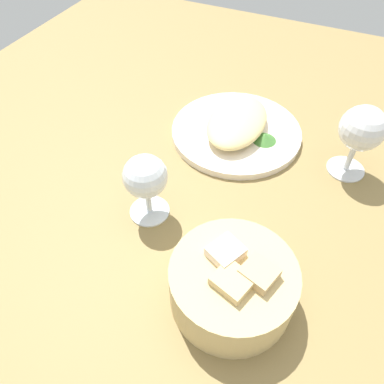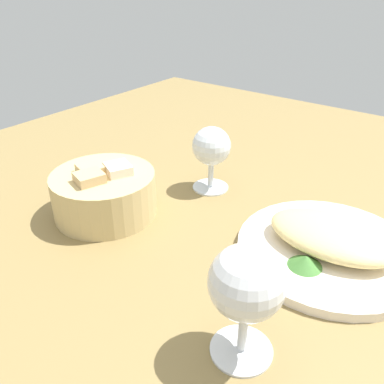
% 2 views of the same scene
% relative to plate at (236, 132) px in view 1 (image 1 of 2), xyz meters
% --- Properties ---
extents(ground_plane, '(1.40, 1.40, 0.02)m').
position_rel_plate_xyz_m(ground_plane, '(0.14, 0.02, -0.02)').
color(ground_plane, olive).
extents(plate, '(0.26, 0.26, 0.01)m').
position_rel_plate_xyz_m(plate, '(0.00, 0.00, 0.00)').
color(plate, white).
rests_on(plate, ground_plane).
extents(omelette, '(0.18, 0.11, 0.04)m').
position_rel_plate_xyz_m(omelette, '(0.00, 0.00, 0.03)').
color(omelette, '#E7CE84').
rests_on(omelette, plate).
extents(lettuce_garnish, '(0.05, 0.05, 0.02)m').
position_rel_plate_xyz_m(lettuce_garnish, '(0.01, 0.06, 0.01)').
color(lettuce_garnish, '#437C34').
rests_on(lettuce_garnish, plate).
extents(bread_basket, '(0.17, 0.17, 0.09)m').
position_rel_plate_xyz_m(bread_basket, '(0.33, 0.11, 0.03)').
color(bread_basket, tan).
rests_on(bread_basket, ground_plane).
extents(wine_glass_near, '(0.07, 0.07, 0.12)m').
position_rel_plate_xyz_m(wine_glass_near, '(0.25, -0.06, 0.07)').
color(wine_glass_near, silver).
rests_on(wine_glass_near, ground_plane).
extents(wine_glass_far, '(0.08, 0.08, 0.13)m').
position_rel_plate_xyz_m(wine_glass_far, '(0.01, 0.22, 0.08)').
color(wine_glass_far, silver).
rests_on(wine_glass_far, ground_plane).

